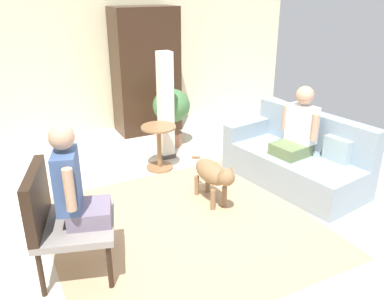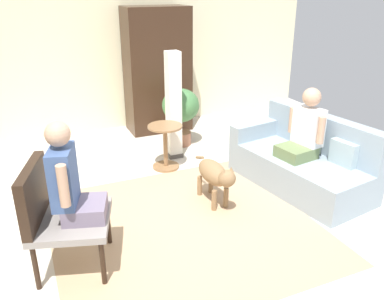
% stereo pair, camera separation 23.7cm
% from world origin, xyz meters
% --- Properties ---
extents(ground_plane, '(7.61, 7.61, 0.00)m').
position_xyz_m(ground_plane, '(0.00, 0.00, 0.00)').
color(ground_plane, beige).
extents(back_wall, '(6.95, 0.12, 2.54)m').
position_xyz_m(back_wall, '(0.00, 3.15, 1.27)').
color(back_wall, beige).
rests_on(back_wall, ground).
extents(area_rug, '(2.59, 2.52, 0.01)m').
position_xyz_m(area_rug, '(-0.20, -0.21, 0.00)').
color(area_rug, tan).
rests_on(area_rug, ground).
extents(couch, '(1.10, 1.83, 0.85)m').
position_xyz_m(couch, '(1.49, 0.10, 0.30)').
color(couch, '#8EA0AD').
rests_on(couch, ground).
extents(armchair, '(0.80, 0.83, 0.97)m').
position_xyz_m(armchair, '(-1.42, -0.34, 0.57)').
color(armchair, black).
rests_on(armchair, ground).
extents(person_on_couch, '(0.50, 0.52, 0.82)m').
position_xyz_m(person_on_couch, '(1.45, 0.06, 0.73)').
color(person_on_couch, '#65784B').
extents(person_on_armchair, '(0.49, 0.49, 0.85)m').
position_xyz_m(person_on_armchair, '(-1.27, -0.39, 0.83)').
color(person_on_armchair, slate).
extents(round_end_table, '(0.45, 0.45, 0.60)m').
position_xyz_m(round_end_table, '(0.13, 1.21, 0.33)').
color(round_end_table, olive).
rests_on(round_end_table, ground).
extents(dog, '(0.25, 0.86, 0.56)m').
position_xyz_m(dog, '(0.30, 0.09, 0.36)').
color(dog, olive).
rests_on(dog, ground).
extents(potted_plant, '(0.56, 0.56, 0.87)m').
position_xyz_m(potted_plant, '(0.63, 1.92, 0.57)').
color(potted_plant, '#996047').
rests_on(potted_plant, ground).
extents(column_lamp, '(0.20, 0.20, 1.49)m').
position_xyz_m(column_lamp, '(0.37, 1.53, 0.74)').
color(column_lamp, '#4C4742').
rests_on(column_lamp, ground).
extents(armoire_cabinet, '(1.01, 0.56, 1.99)m').
position_xyz_m(armoire_cabinet, '(0.56, 2.74, 1.00)').
color(armoire_cabinet, '#382316').
rests_on(armoire_cabinet, ground).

